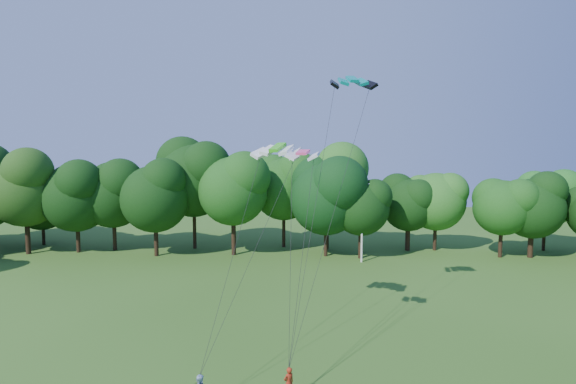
{
  "coord_description": "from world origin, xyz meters",
  "views": [
    {
      "loc": [
        2.15,
        -15.67,
        12.06
      ],
      "look_at": [
        0.24,
        13.0,
        9.33
      ],
      "focal_mm": 28.0,
      "sensor_mm": 36.0,
      "label": 1
    }
  ],
  "objects": [
    {
      "name": "tree_back_west",
      "position": [
        -31.26,
        33.28,
        7.73
      ],
      "size": [
        8.52,
        8.52,
        12.39
      ],
      "color": "#3A2517",
      "rests_on": "ground"
    },
    {
      "name": "kite_teal",
      "position": [
        4.37,
        14.69,
        16.67
      ],
      "size": [
        3.19,
        1.9,
        0.64
      ],
      "rotation": [
        0.0,
        0.0,
        0.2
      ],
      "color": "#04827F",
      "rests_on": "ground"
    },
    {
      "name": "kite_green",
      "position": [
        -0.39,
        12.56,
        12.19
      ],
      "size": [
        3.39,
        2.42,
        0.63
      ],
      "rotation": [
        0.0,
        0.0,
        -0.37
      ],
      "color": "green",
      "rests_on": "ground"
    },
    {
      "name": "tree_back_center",
      "position": [
        3.08,
        34.54,
        8.14
      ],
      "size": [
        8.97,
        8.97,
        13.04
      ],
      "color": "black",
      "rests_on": "ground"
    },
    {
      "name": "kite_flyer_left",
      "position": [
        0.8,
        5.02,
        0.79
      ],
      "size": [
        0.69,
        0.66,
        1.58
      ],
      "primitive_type": "imported",
      "rotation": [
        0.0,
        0.0,
        3.82
      ],
      "color": "maroon",
      "rests_on": "ground"
    },
    {
      "name": "kite_pink",
      "position": [
        1.31,
        9.28,
        11.9
      ],
      "size": [
        2.01,
        1.3,
        0.32
      ],
      "rotation": [
        0.0,
        0.0,
        -0.23
      ],
      "color": "#FF468D",
      "rests_on": "ground"
    },
    {
      "name": "tree_back_east",
      "position": [
        29.18,
        39.11,
        6.58
      ],
      "size": [
        7.25,
        7.25,
        10.55
      ],
      "color": "#331E14",
      "rests_on": "ground"
    },
    {
      "name": "utility_pole",
      "position": [
        6.88,
        32.0,
        4.43
      ],
      "size": [
        1.7,
        0.48,
        8.63
      ],
      "rotation": [
        0.0,
        0.0,
        0.24
      ],
      "color": "silver",
      "rests_on": "ground"
    }
  ]
}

